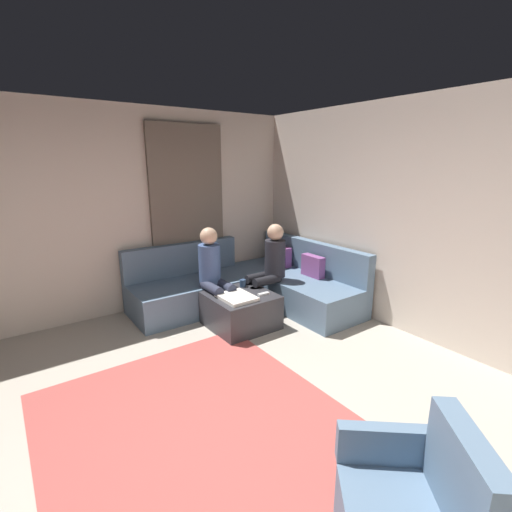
{
  "coord_description": "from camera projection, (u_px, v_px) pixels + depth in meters",
  "views": [
    {
      "loc": [
        1.96,
        -0.94,
        2.0
      ],
      "look_at": [
        -1.63,
        1.63,
        0.85
      ],
      "focal_mm": 25.58,
      "sensor_mm": 36.0,
      "label": 1
    }
  ],
  "objects": [
    {
      "name": "sectional_couch",
      "position": [
        252.0,
        286.0,
        5.2
      ],
      "size": [
        2.1,
        2.55,
        0.87
      ],
      "color": "slate",
      "rests_on": "ground_plane"
    },
    {
      "name": "person_on_couch_back",
      "position": [
        269.0,
        265.0,
        4.87
      ],
      "size": [
        0.3,
        0.6,
        1.2
      ],
      "rotation": [
        0.0,
        0.0,
        3.14
      ],
      "color": "black",
      "rests_on": "ground_plane"
    },
    {
      "name": "ottoman",
      "position": [
        241.0,
        310.0,
        4.52
      ],
      "size": [
        0.76,
        0.76,
        0.42
      ],
      "primitive_type": "cube",
      "color": "#333338",
      "rests_on": "ground_plane"
    },
    {
      "name": "folded_blanket",
      "position": [
        237.0,
        297.0,
        4.31
      ],
      "size": [
        0.44,
        0.36,
        0.04
      ],
      "primitive_type": "cube",
      "color": "white",
      "rests_on": "ottoman"
    },
    {
      "name": "curtain_panel",
      "position": [
        188.0,
        215.0,
        5.22
      ],
      "size": [
        0.06,
        1.1,
        2.5
      ],
      "primitive_type": "cube",
      "color": "#726659",
      "rests_on": "ground_plane"
    },
    {
      "name": "game_remote",
      "position": [
        264.0,
        294.0,
        4.44
      ],
      "size": [
        0.05,
        0.15,
        0.02
      ],
      "primitive_type": "cube",
      "color": "white",
      "rests_on": "ottoman"
    },
    {
      "name": "wall_left",
      "position": [
        89.0,
        215.0,
        4.55
      ],
      "size": [
        0.12,
        6.0,
        2.7
      ],
      "primitive_type": "cube",
      "color": "beige",
      "rests_on": "ground_plane"
    },
    {
      "name": "coffee_mug",
      "position": [
        243.0,
        283.0,
        4.73
      ],
      "size": [
        0.08,
        0.08,
        0.1
      ],
      "primitive_type": "cylinder",
      "color": "#334C72",
      "rests_on": "ottoman"
    },
    {
      "name": "person_on_couch_side",
      "position": [
        213.0,
        271.0,
        4.6
      ],
      "size": [
        0.6,
        0.3,
        1.2
      ],
      "rotation": [
        0.0,
        0.0,
        -1.57
      ],
      "color": "#2D3347",
      "rests_on": "ground_plane"
    },
    {
      "name": "area_rug",
      "position": [
        202.0,
        430.0,
        2.79
      ],
      "size": [
        2.6,
        2.2,
        0.01
      ],
      "primitive_type": "cube",
      "color": "#AD4C47",
      "rests_on": "ground_plane"
    },
    {
      "name": "wall_back",
      "position": [
        444.0,
        224.0,
        3.89
      ],
      "size": [
        6.0,
        0.12,
        2.7
      ],
      "primitive_type": "cube",
      "color": "beige",
      "rests_on": "ground_plane"
    },
    {
      "name": "ground_plane",
      "position": [
        203.0,
        459.0,
        2.59
      ],
      "size": [
        6.0,
        6.0,
        0.1
      ],
      "primitive_type": "cube",
      "color": "#B2A899"
    }
  ]
}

